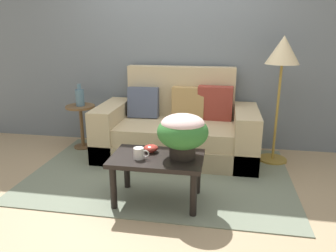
{
  "coord_description": "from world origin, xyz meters",
  "views": [
    {
      "loc": [
        0.65,
        -3.14,
        1.53
      ],
      "look_at": [
        0.09,
        0.03,
        0.56
      ],
      "focal_mm": 34.63,
      "sensor_mm": 36.0,
      "label": 1
    }
  ],
  "objects_px": {
    "coffee_mug": "(139,153)",
    "table_vase": "(80,97)",
    "side_table": "(81,119)",
    "potted_plant": "(183,131)",
    "couch": "(177,131)",
    "coffee_table": "(157,164)",
    "floor_lamp": "(282,60)",
    "snack_bowl": "(151,148)"
  },
  "relations": [
    {
      "from": "couch",
      "to": "coffee_table",
      "type": "xyz_separation_m",
      "value": [
        -0.01,
        -1.16,
        0.04
      ]
    },
    {
      "from": "coffee_mug",
      "to": "table_vase",
      "type": "xyz_separation_m",
      "value": [
        -1.11,
        1.27,
        0.2
      ]
    },
    {
      "from": "side_table",
      "to": "table_vase",
      "type": "relative_size",
      "value": 2.06
    },
    {
      "from": "table_vase",
      "to": "side_table",
      "type": "bearing_deg",
      "value": 134.02
    },
    {
      "from": "couch",
      "to": "table_vase",
      "type": "height_order",
      "value": "couch"
    },
    {
      "from": "side_table",
      "to": "snack_bowl",
      "type": "bearing_deg",
      "value": -42.81
    },
    {
      "from": "side_table",
      "to": "coffee_mug",
      "type": "xyz_separation_m",
      "value": [
        1.12,
        -1.28,
        0.09
      ]
    },
    {
      "from": "coffee_mug",
      "to": "table_vase",
      "type": "height_order",
      "value": "table_vase"
    },
    {
      "from": "floor_lamp",
      "to": "table_vase",
      "type": "distance_m",
      "value": 2.49
    },
    {
      "from": "coffee_mug",
      "to": "coffee_table",
      "type": "bearing_deg",
      "value": 27.58
    },
    {
      "from": "floor_lamp",
      "to": "table_vase",
      "type": "height_order",
      "value": "floor_lamp"
    },
    {
      "from": "couch",
      "to": "side_table",
      "type": "bearing_deg",
      "value": 178.0
    },
    {
      "from": "potted_plant",
      "to": "side_table",
      "type": "bearing_deg",
      "value": 141.8
    },
    {
      "from": "potted_plant",
      "to": "coffee_mug",
      "type": "height_order",
      "value": "potted_plant"
    },
    {
      "from": "coffee_table",
      "to": "side_table",
      "type": "bearing_deg",
      "value": 136.56
    },
    {
      "from": "potted_plant",
      "to": "coffee_table",
      "type": "bearing_deg",
      "value": -173.1
    },
    {
      "from": "side_table",
      "to": "potted_plant",
      "type": "height_order",
      "value": "potted_plant"
    },
    {
      "from": "floor_lamp",
      "to": "table_vase",
      "type": "relative_size",
      "value": 5.19
    },
    {
      "from": "couch",
      "to": "coffee_mug",
      "type": "height_order",
      "value": "couch"
    },
    {
      "from": "coffee_table",
      "to": "snack_bowl",
      "type": "relative_size",
      "value": 6.14
    },
    {
      "from": "side_table",
      "to": "table_vase",
      "type": "bearing_deg",
      "value": -45.98
    },
    {
      "from": "side_table",
      "to": "potted_plant",
      "type": "distance_m",
      "value": 1.92
    },
    {
      "from": "couch",
      "to": "potted_plant",
      "type": "relative_size",
      "value": 4.28
    },
    {
      "from": "coffee_table",
      "to": "potted_plant",
      "type": "relative_size",
      "value": 1.83
    },
    {
      "from": "couch",
      "to": "potted_plant",
      "type": "bearing_deg",
      "value": -79.46
    },
    {
      "from": "potted_plant",
      "to": "table_vase",
      "type": "xyz_separation_m",
      "value": [
        -1.48,
        1.16,
        0.01
      ]
    },
    {
      "from": "couch",
      "to": "coffee_table",
      "type": "height_order",
      "value": "couch"
    },
    {
      "from": "floor_lamp",
      "to": "potted_plant",
      "type": "distance_m",
      "value": 1.58
    },
    {
      "from": "coffee_table",
      "to": "snack_bowl",
      "type": "height_order",
      "value": "snack_bowl"
    },
    {
      "from": "couch",
      "to": "snack_bowl",
      "type": "xyz_separation_m",
      "value": [
        -0.09,
        -1.06,
        0.16
      ]
    },
    {
      "from": "coffee_mug",
      "to": "side_table",
      "type": "bearing_deg",
      "value": 131.37
    },
    {
      "from": "side_table",
      "to": "coffee_mug",
      "type": "distance_m",
      "value": 1.7
    },
    {
      "from": "table_vase",
      "to": "coffee_table",
      "type": "bearing_deg",
      "value": -43.42
    },
    {
      "from": "floor_lamp",
      "to": "coffee_mug",
      "type": "height_order",
      "value": "floor_lamp"
    },
    {
      "from": "coffee_table",
      "to": "floor_lamp",
      "type": "xyz_separation_m",
      "value": [
        1.18,
        1.18,
        0.84
      ]
    },
    {
      "from": "side_table",
      "to": "snack_bowl",
      "type": "height_order",
      "value": "side_table"
    },
    {
      "from": "potted_plant",
      "to": "coffee_mug",
      "type": "distance_m",
      "value": 0.43
    },
    {
      "from": "coffee_table",
      "to": "table_vase",
      "type": "xyz_separation_m",
      "value": [
        -1.26,
        1.19,
        0.33
      ]
    },
    {
      "from": "couch",
      "to": "coffee_table",
      "type": "bearing_deg",
      "value": -90.68
    },
    {
      "from": "floor_lamp",
      "to": "snack_bowl",
      "type": "distance_m",
      "value": 1.81
    },
    {
      "from": "potted_plant",
      "to": "snack_bowl",
      "type": "distance_m",
      "value": 0.37
    },
    {
      "from": "coffee_table",
      "to": "side_table",
      "type": "relative_size",
      "value": 1.41
    }
  ]
}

